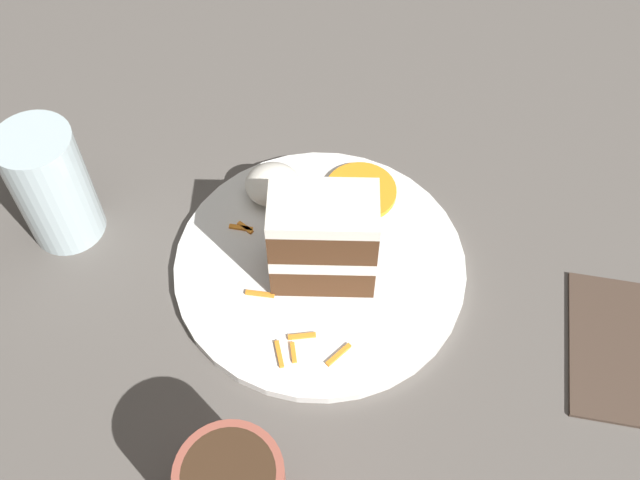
{
  "coord_description": "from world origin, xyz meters",
  "views": [
    {
      "loc": [
        -0.05,
        -0.42,
        0.62
      ],
      "look_at": [
        -0.03,
        -0.04,
        0.08
      ],
      "focal_mm": 42.0,
      "sensor_mm": 36.0,
      "label": 1
    }
  ],
  "objects_px": {
    "cake_slice": "(323,239)",
    "cream_dollop": "(273,184)",
    "plate": "(320,265)",
    "orange_garnish": "(361,191)",
    "drinking_glass": "(55,192)"
  },
  "relations": [
    {
      "from": "cream_dollop",
      "to": "orange_garnish",
      "type": "bearing_deg",
      "value": -0.61
    },
    {
      "from": "orange_garnish",
      "to": "drinking_glass",
      "type": "xyz_separation_m",
      "value": [
        -0.29,
        -0.02,
        0.04
      ]
    },
    {
      "from": "plate",
      "to": "orange_garnish",
      "type": "height_order",
      "value": "orange_garnish"
    },
    {
      "from": "plate",
      "to": "drinking_glass",
      "type": "relative_size",
      "value": 2.17
    },
    {
      "from": "cake_slice",
      "to": "cream_dollop",
      "type": "distance_m",
      "value": 0.11
    },
    {
      "from": "cake_slice",
      "to": "orange_garnish",
      "type": "bearing_deg",
      "value": -20.9
    },
    {
      "from": "drinking_glass",
      "to": "plate",
      "type": "bearing_deg",
      "value": -14.16
    },
    {
      "from": "plate",
      "to": "orange_garnish",
      "type": "distance_m",
      "value": 0.09
    },
    {
      "from": "plate",
      "to": "cream_dollop",
      "type": "xyz_separation_m",
      "value": [
        -0.04,
        0.08,
        0.02
      ]
    },
    {
      "from": "plate",
      "to": "drinking_glass",
      "type": "height_order",
      "value": "drinking_glass"
    },
    {
      "from": "cream_dollop",
      "to": "orange_garnish",
      "type": "xyz_separation_m",
      "value": [
        0.09,
        -0.0,
        -0.02
      ]
    },
    {
      "from": "plate",
      "to": "cream_dollop",
      "type": "bearing_deg",
      "value": 117.48
    },
    {
      "from": "cake_slice",
      "to": "cream_dollop",
      "type": "height_order",
      "value": "cake_slice"
    },
    {
      "from": "orange_garnish",
      "to": "plate",
      "type": "bearing_deg",
      "value": -119.2
    },
    {
      "from": "cream_dollop",
      "to": "cake_slice",
      "type": "bearing_deg",
      "value": -64.01
    }
  ]
}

